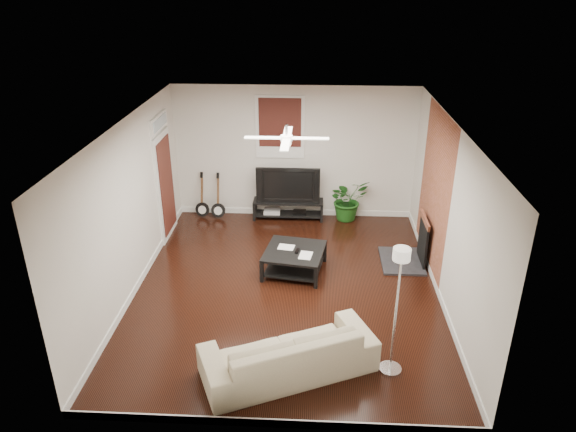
% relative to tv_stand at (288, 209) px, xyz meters
% --- Properties ---
extents(room, '(5.01, 6.01, 2.81)m').
position_rel_tv_stand_xyz_m(room, '(0.12, -2.78, 1.19)').
color(room, black).
rests_on(room, ground).
extents(brick_accent, '(0.02, 2.20, 2.80)m').
position_rel_tv_stand_xyz_m(brick_accent, '(2.61, -1.78, 1.19)').
color(brick_accent, brown).
rests_on(brick_accent, floor).
extents(fireplace, '(0.80, 1.10, 0.92)m').
position_rel_tv_stand_xyz_m(fireplace, '(2.32, -1.78, 0.25)').
color(fireplace, black).
rests_on(fireplace, floor).
extents(window_back, '(1.00, 0.06, 1.30)m').
position_rel_tv_stand_xyz_m(window_back, '(-0.18, 0.19, 1.74)').
color(window_back, black).
rests_on(window_back, wall_back).
extents(door_left, '(0.08, 1.00, 2.50)m').
position_rel_tv_stand_xyz_m(door_left, '(-2.34, -0.88, 1.04)').
color(door_left, white).
rests_on(door_left, wall_left).
extents(tv_stand, '(1.48, 0.39, 0.41)m').
position_rel_tv_stand_xyz_m(tv_stand, '(0.00, 0.00, 0.00)').
color(tv_stand, black).
rests_on(tv_stand, floor).
extents(tv, '(1.33, 0.17, 0.76)m').
position_rel_tv_stand_xyz_m(tv, '(0.00, 0.02, 0.59)').
color(tv, black).
rests_on(tv, tv_stand).
extents(coffee_table, '(1.15, 1.15, 0.42)m').
position_rel_tv_stand_xyz_m(coffee_table, '(0.23, -2.21, 0.00)').
color(coffee_table, black).
rests_on(coffee_table, floor).
extents(sofa, '(2.42, 1.72, 0.66)m').
position_rel_tv_stand_xyz_m(sofa, '(0.26, -4.81, 0.12)').
color(sofa, tan).
rests_on(sofa, floor).
extents(floor_lamp, '(0.40, 0.40, 1.84)m').
position_rel_tv_stand_xyz_m(floor_lamp, '(1.61, -4.71, 0.71)').
color(floor_lamp, silver).
rests_on(floor_lamp, floor).
extents(potted_plant, '(1.04, 0.99, 0.91)m').
position_rel_tv_stand_xyz_m(potted_plant, '(1.26, 0.04, 0.25)').
color(potted_plant, '#1A5017').
rests_on(potted_plant, floor).
extents(guitar_left, '(0.34, 0.26, 0.98)m').
position_rel_tv_stand_xyz_m(guitar_left, '(-1.85, -0.03, 0.28)').
color(guitar_left, black).
rests_on(guitar_left, floor).
extents(guitar_right, '(0.32, 0.23, 0.98)m').
position_rel_tv_stand_xyz_m(guitar_right, '(-1.50, -0.06, 0.28)').
color(guitar_right, black).
rests_on(guitar_right, floor).
extents(ceiling_fan, '(1.24, 1.24, 0.32)m').
position_rel_tv_stand_xyz_m(ceiling_fan, '(0.12, -2.78, 2.39)').
color(ceiling_fan, white).
rests_on(ceiling_fan, ceiling).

